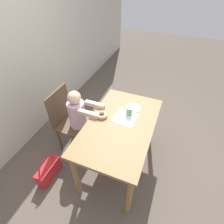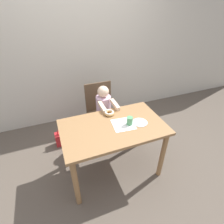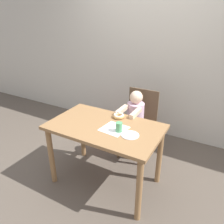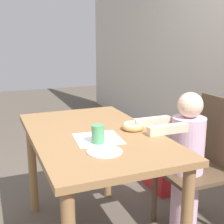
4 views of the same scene
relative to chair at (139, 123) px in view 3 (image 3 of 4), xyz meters
The scene contains 10 objects.
ground_plane 0.87m from the chair, 96.83° to the right, with size 12.00×12.00×0.00m, color brown.
wall_back 1.06m from the chair, 97.04° to the left, with size 8.00×0.05×2.50m.
dining_table 0.76m from the chair, 96.83° to the right, with size 1.19×0.71×0.75m.
chair is the anchor object (origin of this frame).
child_figure 0.14m from the chair, 90.00° to the right, with size 0.23×0.45×0.96m.
donut 0.59m from the chair, 95.57° to the right, with size 0.13×0.13×0.04m.
napkin 0.80m from the chair, 87.60° to the right, with size 0.27×0.27×0.00m.
handbag 0.68m from the chair, behind, with size 0.36×0.12×0.36m.
cup 0.85m from the chair, 82.70° to the right, with size 0.07×0.07×0.10m.
plate 0.87m from the chair, 73.76° to the right, with size 0.18×0.18×0.01m.
Camera 3 is at (1.06, -1.73, 1.85)m, focal length 35.00 mm.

